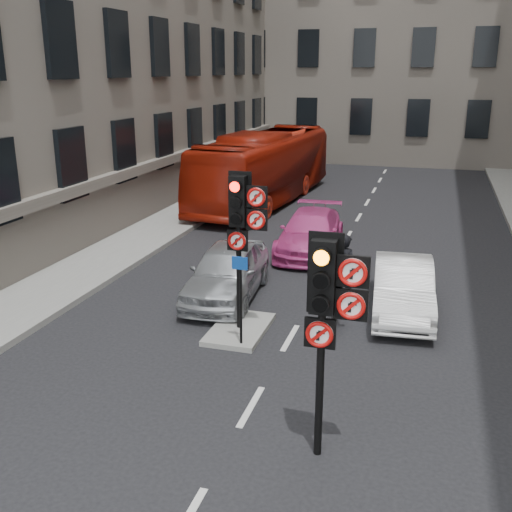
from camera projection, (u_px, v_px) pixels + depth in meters
The scene contains 13 objects.
ground at pixel (212, 476), 8.89m from camera, with size 120.00×120.00×0.00m, color black.
pavement_left at pixel (143, 233), 21.81m from camera, with size 3.00×50.00×0.16m, color gray.
centre_island at pixel (240, 329), 13.77m from camera, with size 1.20×2.00×0.12m, color gray.
building_far at pixel (406, 4), 40.67m from camera, with size 30.00×14.00×20.00m, color slate.
signal_near at pixel (329, 301), 8.62m from camera, with size 0.91×0.40×3.58m.
signal_far at pixel (242, 218), 12.96m from camera, with size 0.91×0.40×3.58m.
car_silver at pixel (227, 271), 15.68m from camera, with size 1.69×4.20×1.43m, color #A9ADB1.
car_white at pixel (403, 287), 14.69m from camera, with size 1.39×4.00×1.32m, color silver.
car_pink at pixel (310, 232), 19.64m from camera, with size 1.86×4.57×1.33m, color #C83B87.
bus_red at pixel (265, 167), 26.79m from camera, with size 2.66×11.37×3.17m, color maroon.
motorcycle at pixel (337, 302), 13.97m from camera, with size 0.54×1.91×1.15m, color black.
motorcyclist at pixel (344, 268), 15.39m from camera, with size 0.65×0.43×1.79m, color black.
info_sign at pixel (240, 288), 12.55m from camera, with size 0.34×0.10×1.97m.
Camera 1 is at (2.78, -7.01, 5.77)m, focal length 42.00 mm.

